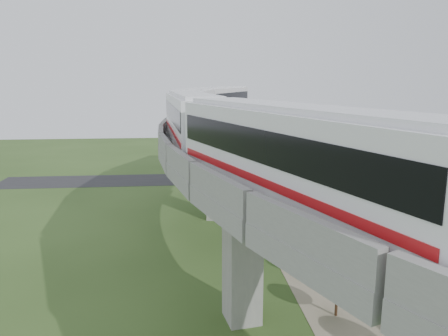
# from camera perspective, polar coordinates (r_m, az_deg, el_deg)

# --- Properties ---
(ground) EXTENTS (160.00, 160.00, 0.00)m
(ground) POSITION_cam_1_polar(r_m,az_deg,el_deg) (38.54, -1.14, -11.33)
(ground) COLOR #30491D
(ground) RESTS_ON ground
(dirt_lot) EXTENTS (18.00, 26.00, 0.04)m
(dirt_lot) POSITION_cam_1_polar(r_m,az_deg,el_deg) (40.18, 19.83, -11.03)
(dirt_lot) COLOR gray
(dirt_lot) RESTS_ON ground
(asphalt_road) EXTENTS (60.00, 8.00, 0.03)m
(asphalt_road) POSITION_cam_1_polar(r_m,az_deg,el_deg) (67.18, -3.02, -1.42)
(asphalt_road) COLOR #232326
(asphalt_road) RESTS_ON ground
(viaduct) EXTENTS (19.58, 73.98, 11.40)m
(viaduct) POSITION_cam_1_polar(r_m,az_deg,el_deg) (36.50, 4.84, 2.15)
(viaduct) COLOR #99968E
(viaduct) RESTS_ON ground
(metro_train) EXTENTS (11.31, 61.32, 3.64)m
(metro_train) POSITION_cam_1_polar(r_m,az_deg,el_deg) (37.20, -0.82, 7.42)
(metro_train) COLOR silver
(metro_train) RESTS_ON ground
(fence) EXTENTS (3.87, 38.73, 1.50)m
(fence) POSITION_cam_1_polar(r_m,az_deg,el_deg) (40.11, 13.10, -9.56)
(fence) COLOR #2D382D
(fence) RESTS_ON ground
(tree_0) EXTENTS (2.92, 2.92, 3.34)m
(tree_0) POSITION_cam_1_polar(r_m,az_deg,el_deg) (61.39, 8.71, -0.76)
(tree_0) COLOR #382314
(tree_0) RESTS_ON ground
(tree_1) EXTENTS (3.09, 3.09, 3.15)m
(tree_1) POSITION_cam_1_polar(r_m,az_deg,el_deg) (56.73, 7.78, -2.02)
(tree_1) COLOR #382314
(tree_1) RESTS_ON ground
(tree_2) EXTENTS (2.81, 2.81, 3.75)m
(tree_2) POSITION_cam_1_polar(r_m,az_deg,el_deg) (48.87, 6.39, -3.30)
(tree_2) COLOR #382314
(tree_2) RESTS_ON ground
(tree_3) EXTENTS (2.51, 2.51, 3.19)m
(tree_3) POSITION_cam_1_polar(r_m,az_deg,el_deg) (44.56, 6.27, -5.33)
(tree_3) COLOR #382314
(tree_3) RESTS_ON ground
(tree_4) EXTENTS (3.14, 3.14, 3.54)m
(tree_4) POSITION_cam_1_polar(r_m,az_deg,el_deg) (41.71, 8.01, -6.43)
(tree_4) COLOR #382314
(tree_4) RESTS_ON ground
(tree_5) EXTENTS (1.84, 1.84, 2.38)m
(tree_5) POSITION_cam_1_polar(r_m,az_deg,el_deg) (34.95, 11.11, -11.18)
(tree_5) COLOR #382314
(tree_5) RESTS_ON ground
(tree_6) EXTENTS (2.09, 2.09, 3.13)m
(tree_6) POSITION_cam_1_polar(r_m,az_deg,el_deg) (29.48, 14.61, -14.42)
(tree_6) COLOR #382314
(tree_6) RESTS_ON ground
(tree_7) EXTENTS (2.31, 2.31, 3.01)m
(tree_7) POSITION_cam_1_polar(r_m,az_deg,el_deg) (26.65, 22.84, -18.43)
(tree_7) COLOR #382314
(tree_7) RESTS_ON ground
(car_red) EXTENTS (2.96, 3.64, 1.17)m
(car_red) POSITION_cam_1_polar(r_m,az_deg,el_deg) (35.61, 25.77, -13.42)
(car_red) COLOR maroon
(car_red) RESTS_ON dirt_lot
(car_dark) EXTENTS (4.14, 1.77, 1.19)m
(car_dark) POSITION_cam_1_polar(r_m,az_deg,el_deg) (42.21, 13.84, -8.69)
(car_dark) COLOR black
(car_dark) RESTS_ON dirt_lot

